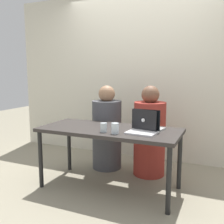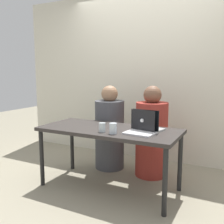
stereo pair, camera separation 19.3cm
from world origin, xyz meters
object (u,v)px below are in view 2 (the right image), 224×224
person_on_right (151,136)px  water_glass_center (102,128)px  person_on_left (110,132)px  water_glass_right (113,129)px  laptop_front_right (142,128)px  laptop_back_right (147,126)px

person_on_right → water_glass_center: size_ratio=11.97×
person_on_left → person_on_right: person_on_right is taller
person_on_left → person_on_right: size_ratio=0.99×
person_on_right → person_on_left: bearing=-11.0°
person_on_left → water_glass_right: size_ratio=10.38×
person_on_left → laptop_front_right: size_ratio=3.58×
person_on_right → water_glass_right: bearing=68.3°
laptop_back_right → laptop_front_right: size_ratio=1.05×
person_on_left → laptop_back_right: 0.92m
water_glass_center → water_glass_right: size_ratio=0.88×
person_on_right → laptop_front_right: 0.69m
person_on_left → water_glass_right: bearing=135.5°
person_on_left → water_glass_center: person_on_left is taller
person_on_right → laptop_front_right: (0.11, -0.64, 0.24)m
person_on_left → water_glass_center: 0.88m
person_on_left → water_glass_right: (0.47, -0.80, 0.25)m
water_glass_center → person_on_right: bearing=69.3°
person_on_left → laptop_front_right: bearing=154.1°
person_on_left → laptop_back_right: bearing=160.4°
water_glass_right → person_on_left: bearing=120.1°
water_glass_center → water_glass_right: 0.14m
water_glass_center → person_on_left: bearing=112.5°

